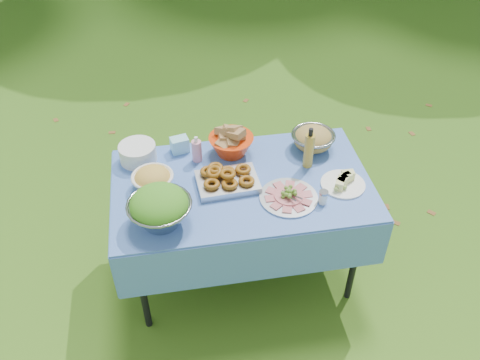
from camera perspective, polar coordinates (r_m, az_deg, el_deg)
name	(u,v)px	position (r m, az deg, el deg)	size (l,w,h in m)	color
ground	(242,269)	(3.42, 0.20, -9.99)	(80.00, 80.00, 0.00)	#183E0B
picnic_table	(242,230)	(3.14, 0.21, -5.59)	(1.46, 0.86, 0.76)	#84B7FF
salad_bowl	(160,208)	(2.60, -9.02, -3.09)	(0.33, 0.33, 0.22)	gray
pasta_bowl_white	(153,179)	(2.84, -9.78, 0.12)	(0.23, 0.23, 0.13)	white
plate_stack	(138,153)	(3.06, -11.41, 3.01)	(0.22, 0.22, 0.11)	white
wipes_box	(180,145)	(3.10, -6.79, 3.96)	(0.10, 0.08, 0.09)	#97E5F8
sanitizer_bottle	(197,149)	(2.99, -4.89, 3.51)	(0.06, 0.06, 0.17)	pink
bread_bowl	(231,141)	(3.03, -1.00, 4.39)	(0.27, 0.27, 0.18)	red
pasta_bowl_steel	(313,139)	(3.12, 8.20, 4.63)	(0.26, 0.26, 0.14)	gray
fried_tray	(228,179)	(2.84, -1.41, 0.08)	(0.34, 0.24, 0.08)	silver
charcuterie_platter	(289,193)	(2.77, 5.52, -1.49)	(0.32, 0.32, 0.07)	silver
oil_bottle	(309,148)	(2.94, 7.77, 3.62)	(0.06, 0.06, 0.26)	gold
cheese_plate	(344,180)	(2.90, 11.55, -0.04)	(0.25, 0.25, 0.07)	white
shaker	(323,197)	(2.76, 9.32, -1.90)	(0.05, 0.05, 0.08)	white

